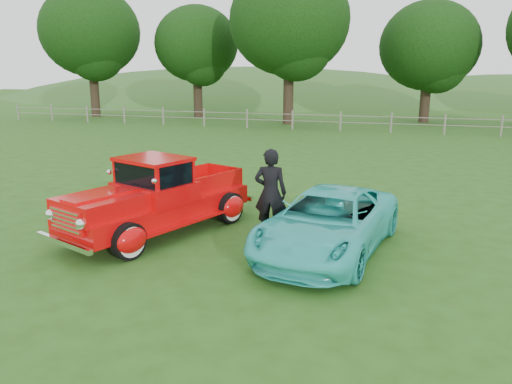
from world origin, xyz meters
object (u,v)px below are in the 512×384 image
(tree_near_east, at_px, (429,46))
(teal_sedan, at_px, (328,222))
(tree_near_west, at_px, (289,21))
(red_pickup, at_px, (157,199))
(man, at_px, (270,193))
(tree_far_west, at_px, (90,32))
(tree_mid_west, at_px, (197,44))

(tree_near_east, xyz_separation_m, teal_sedan, (-2.47, -27.96, -4.61))
(tree_near_west, height_order, red_pickup, tree_near_west)
(red_pickup, bearing_deg, tree_near_east, 97.76)
(red_pickup, xyz_separation_m, man, (2.55, 0.53, 0.21))
(tree_far_west, bearing_deg, man, -49.01)
(red_pickup, relative_size, man, 2.63)
(man, bearing_deg, tree_mid_west, -69.42)
(tree_near_west, bearing_deg, tree_far_west, 176.42)
(tree_far_west, bearing_deg, teal_sedan, -47.93)
(tree_near_west, distance_m, tree_near_east, 9.97)
(tree_near_east, distance_m, red_pickup, 28.91)
(tree_near_west, bearing_deg, man, -77.61)
(tree_near_west, relative_size, red_pickup, 1.97)
(tree_mid_west, height_order, red_pickup, tree_mid_west)
(red_pickup, xyz_separation_m, teal_sedan, (3.96, -0.13, -0.16))
(tree_near_east, relative_size, teal_sedan, 1.81)
(tree_far_west, distance_m, man, 32.66)
(tree_far_west, bearing_deg, red_pickup, -53.21)
(man, bearing_deg, red_pickup, 5.77)
(tree_near_west, xyz_separation_m, man, (5.12, -23.30, -5.79))
(red_pickup, bearing_deg, tree_near_west, 116.92)
(tree_far_west, distance_m, tree_near_east, 25.21)
(tree_mid_west, distance_m, tree_near_west, 8.63)
(tree_mid_west, height_order, teal_sedan, tree_mid_west)
(man, bearing_deg, tree_far_west, -54.94)
(tree_near_west, xyz_separation_m, red_pickup, (2.57, -23.83, -6.00))
(tree_far_west, xyz_separation_m, tree_near_west, (16.00, -1.00, 0.31))
(tree_near_west, distance_m, teal_sedan, 25.58)
(tree_near_east, distance_m, man, 27.90)
(red_pickup, relative_size, teal_sedan, 1.15)
(tree_mid_west, distance_m, tree_near_east, 17.03)
(tree_near_west, height_order, tree_near_east, tree_near_west)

